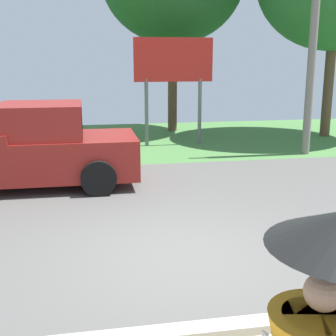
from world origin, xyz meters
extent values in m
cube|color=#565451|center=(0.00, 2.00, -0.05)|extent=(40.00, 8.00, 0.10)
cube|color=#48793D|center=(0.00, 10.00, -0.05)|extent=(40.00, 8.00, 0.10)
cube|color=#B2AD9E|center=(0.00, -2.00, 0.05)|extent=(40.00, 0.24, 0.10)
sphere|color=tan|center=(-0.09, -4.04, 1.59)|extent=(0.22, 0.22, 0.22)
cube|color=maroon|center=(-2.82, 4.31, 0.68)|extent=(5.20, 2.00, 0.90)
cube|color=maroon|center=(-2.32, 4.31, 1.43)|extent=(1.80, 1.84, 0.90)
cube|color=#2D3842|center=(-1.47, 4.31, 1.43)|extent=(0.10, 1.70, 0.77)
cylinder|color=black|center=(-1.12, 5.31, 0.38)|extent=(0.76, 0.28, 0.76)
cylinder|color=black|center=(-1.12, 3.31, 0.38)|extent=(0.76, 0.28, 0.76)
cylinder|color=gray|center=(5.25, 6.57, 3.04)|extent=(0.24, 0.24, 6.08)
cylinder|color=slate|center=(0.66, 8.75, 1.10)|extent=(0.12, 0.12, 2.20)
cylinder|color=slate|center=(2.46, 8.75, 1.10)|extent=(0.12, 0.12, 2.20)
cube|color=red|center=(1.56, 8.75, 2.80)|extent=(2.60, 0.10, 1.40)
cylinder|color=brown|center=(2.12, 11.82, 2.05)|extent=(0.36, 0.36, 4.10)
cylinder|color=brown|center=(7.52, 9.53, 1.93)|extent=(0.36, 0.36, 3.86)
camera|label=1|loc=(-1.35, -6.16, 2.86)|focal=48.83mm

